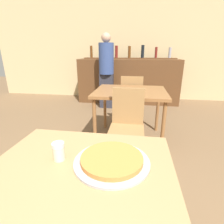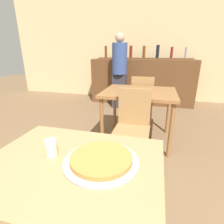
# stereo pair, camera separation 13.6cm
# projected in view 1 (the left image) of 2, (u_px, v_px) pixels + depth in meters

# --- Properties ---
(wall_back) EXTENTS (8.00, 0.05, 2.80)m
(wall_back) POSITION_uv_depth(u_px,v_px,m) (130.00, 48.00, 4.83)
(wall_back) COLOR #D1B784
(wall_back) RESTS_ON ground_plane
(dining_table_near) EXTENTS (0.94, 0.73, 0.76)m
(dining_table_near) POSITION_uv_depth(u_px,v_px,m) (82.00, 180.00, 0.93)
(dining_table_near) COLOR #A87F51
(dining_table_near) RESTS_ON ground_plane
(dining_table_far) EXTENTS (1.03, 0.87, 0.78)m
(dining_table_far) POSITION_uv_depth(u_px,v_px,m) (130.00, 96.00, 2.56)
(dining_table_far) COLOR brown
(dining_table_far) RESTS_ON ground_plane
(bar_counter) EXTENTS (2.60, 0.56, 1.13)m
(bar_counter) POSITION_uv_depth(u_px,v_px,m) (128.00, 81.00, 4.64)
(bar_counter) COLOR brown
(bar_counter) RESTS_ON ground_plane
(bar_back_shelf) EXTENTS (2.39, 0.24, 0.34)m
(bar_back_shelf) POSITION_uv_depth(u_px,v_px,m) (129.00, 56.00, 4.56)
(bar_back_shelf) COLOR brown
(bar_back_shelf) RESTS_ON bar_counter
(chair_far_side_front) EXTENTS (0.40, 0.40, 0.91)m
(chair_far_side_front) POSITION_uv_depth(u_px,v_px,m) (127.00, 122.00, 2.05)
(chair_far_side_front) COLOR olive
(chair_far_side_front) RESTS_ON ground_plane
(chair_far_side_back) EXTENTS (0.40, 0.40, 0.91)m
(chair_far_side_back) POSITION_uv_depth(u_px,v_px,m) (132.00, 97.00, 3.18)
(chair_far_side_back) COLOR olive
(chair_far_side_back) RESTS_ON ground_plane
(pizza_tray) EXTENTS (0.39, 0.39, 0.04)m
(pizza_tray) POSITION_uv_depth(u_px,v_px,m) (112.00, 160.00, 0.91)
(pizza_tray) COLOR #A3A3A8
(pizza_tray) RESTS_ON dining_table_near
(cheese_shaker) EXTENTS (0.06, 0.06, 0.10)m
(cheese_shaker) POSITION_uv_depth(u_px,v_px,m) (59.00, 151.00, 0.92)
(cheese_shaker) COLOR beige
(cheese_shaker) RESTS_ON dining_table_near
(person_standing) EXTENTS (0.34, 0.34, 1.70)m
(person_standing) POSITION_uv_depth(u_px,v_px,m) (106.00, 69.00, 4.04)
(person_standing) COLOR #2D2D38
(person_standing) RESTS_ON ground_plane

